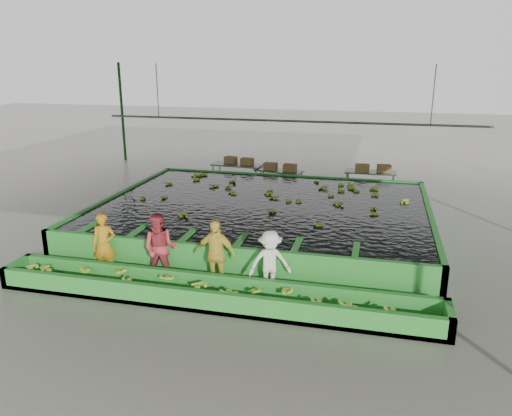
% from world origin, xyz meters
% --- Properties ---
extents(ground, '(80.00, 80.00, 0.00)m').
position_xyz_m(ground, '(0.00, 0.00, 0.00)').
color(ground, gray).
rests_on(ground, ground).
extents(shed_roof, '(20.00, 22.00, 0.04)m').
position_xyz_m(shed_roof, '(0.00, 0.00, 5.00)').
color(shed_roof, gray).
rests_on(shed_roof, shed_posts).
extents(shed_posts, '(20.00, 22.00, 5.00)m').
position_xyz_m(shed_posts, '(0.00, 0.00, 2.50)').
color(shed_posts, '#0F3911').
rests_on(shed_posts, ground).
extents(flotation_tank, '(10.00, 8.00, 0.90)m').
position_xyz_m(flotation_tank, '(0.00, 1.50, 0.45)').
color(flotation_tank, '#2D8F2F').
rests_on(flotation_tank, ground).
extents(tank_water, '(9.70, 7.70, 0.00)m').
position_xyz_m(tank_water, '(0.00, 1.50, 0.85)').
color(tank_water, black).
rests_on(tank_water, flotation_tank).
extents(sorting_trough, '(10.00, 1.00, 0.50)m').
position_xyz_m(sorting_trough, '(0.00, -3.60, 0.25)').
color(sorting_trough, '#2D8F2F').
rests_on(sorting_trough, ground).
extents(cableway_rail, '(0.08, 0.08, 14.00)m').
position_xyz_m(cableway_rail, '(0.00, 5.00, 3.00)').
color(cableway_rail, '#59605B').
rests_on(cableway_rail, shed_roof).
extents(rail_hanger_left, '(0.04, 0.04, 2.00)m').
position_xyz_m(rail_hanger_left, '(-5.00, 5.00, 4.00)').
color(rail_hanger_left, '#59605B').
rests_on(rail_hanger_left, shed_roof).
extents(rail_hanger_right, '(0.04, 0.04, 2.00)m').
position_xyz_m(rail_hanger_right, '(5.00, 5.00, 4.00)').
color(rail_hanger_right, '#59605B').
rests_on(rail_hanger_right, shed_roof).
extents(worker_a, '(0.66, 0.51, 1.60)m').
position_xyz_m(worker_a, '(-3.01, -2.80, 0.80)').
color(worker_a, '#BF8215').
rests_on(worker_a, ground).
extents(worker_b, '(0.91, 0.76, 1.70)m').
position_xyz_m(worker_b, '(-1.52, -2.80, 0.85)').
color(worker_b, '#C13944').
rests_on(worker_b, ground).
extents(worker_c, '(1.00, 0.46, 1.67)m').
position_xyz_m(worker_c, '(-0.14, -2.80, 0.83)').
color(worker_c, yellow).
rests_on(worker_c, ground).
extents(worker_d, '(1.11, 0.90, 1.50)m').
position_xyz_m(worker_d, '(1.15, -2.80, 0.75)').
color(worker_d, white).
rests_on(worker_d, ground).
extents(packing_table_left, '(2.14, 0.99, 0.95)m').
position_xyz_m(packing_table_left, '(-2.37, 6.71, 0.47)').
color(packing_table_left, '#59605B').
rests_on(packing_table_left, ground).
extents(packing_table_mid, '(2.04, 1.20, 0.87)m').
position_xyz_m(packing_table_mid, '(-0.51, 6.31, 0.44)').
color(packing_table_mid, '#59605B').
rests_on(packing_table_mid, ground).
extents(packing_table_right, '(1.98, 0.79, 0.90)m').
position_xyz_m(packing_table_right, '(3.09, 6.82, 0.45)').
color(packing_table_right, '#59605B').
rests_on(packing_table_right, ground).
extents(box_stack_left, '(1.31, 0.62, 0.27)m').
position_xyz_m(box_stack_left, '(-2.30, 6.77, 0.95)').
color(box_stack_left, brown).
rests_on(box_stack_left, packing_table_left).
extents(box_stack_mid, '(1.34, 0.48, 0.28)m').
position_xyz_m(box_stack_mid, '(-0.43, 6.24, 0.87)').
color(box_stack_mid, brown).
rests_on(box_stack_mid, packing_table_mid).
extents(box_stack_right, '(1.40, 0.54, 0.29)m').
position_xyz_m(box_stack_right, '(3.18, 6.74, 0.90)').
color(box_stack_right, brown).
rests_on(box_stack_right, packing_table_right).
extents(floating_bananas, '(9.40, 6.41, 0.13)m').
position_xyz_m(floating_bananas, '(0.00, 2.30, 0.85)').
color(floating_bananas, '#8EB42D').
rests_on(floating_bananas, tank_water).
extents(trough_bananas, '(9.61, 0.64, 0.13)m').
position_xyz_m(trough_bananas, '(0.00, -3.60, 0.40)').
color(trough_bananas, '#8EB42D').
rests_on(trough_bananas, sorting_trough).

